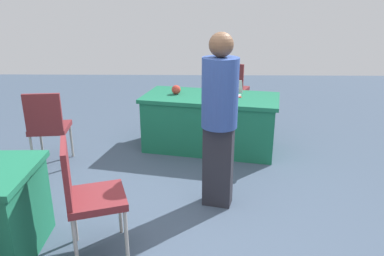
% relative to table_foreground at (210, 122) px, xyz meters
% --- Properties ---
extents(ground_plane, '(14.40, 14.40, 0.00)m').
position_rel_table_foreground_xyz_m(ground_plane, '(0.37, 1.95, -0.37)').
color(ground_plane, '#3D4C60').
extents(table_foreground, '(1.94, 1.22, 0.74)m').
position_rel_table_foreground_xyz_m(table_foreground, '(0.00, 0.00, 0.00)').
color(table_foreground, '#196647').
rests_on(table_foreground, ground).
extents(chair_tucked_right, '(0.57, 0.57, 0.96)m').
position_rel_table_foreground_xyz_m(chair_tucked_right, '(-0.43, -1.43, 0.18)').
color(chair_tucked_right, '#9E9993').
rests_on(chair_tucked_right, ground).
extents(chair_aisle, '(0.56, 0.56, 0.96)m').
position_rel_table_foreground_xyz_m(chair_aisle, '(1.03, 2.29, 0.18)').
color(chair_aisle, '#9E9993').
rests_on(chair_aisle, ground).
extents(chair_by_pillar, '(0.49, 0.49, 0.95)m').
position_rel_table_foreground_xyz_m(chair_by_pillar, '(1.98, 0.64, 0.17)').
color(chair_by_pillar, '#9E9993').
rests_on(chair_by_pillar, ground).
extents(person_presenter, '(0.41, 0.41, 1.70)m').
position_rel_table_foreground_xyz_m(person_presenter, '(-0.03, 1.50, 0.57)').
color(person_presenter, '#26262D').
rests_on(person_presenter, ground).
extents(laptop_silver, '(0.41, 0.39, 0.21)m').
position_rel_table_foreground_xyz_m(laptop_silver, '(-0.24, -0.04, 0.41)').
color(laptop_silver, silver).
rests_on(laptop_silver, table_foreground).
extents(yarn_ball, '(0.12, 0.12, 0.12)m').
position_rel_table_foreground_xyz_m(yarn_ball, '(0.47, -0.09, 0.43)').
color(yarn_ball, '#B2382D').
rests_on(yarn_ball, table_foreground).
extents(scissors_red, '(0.18, 0.08, 0.01)m').
position_rel_table_foreground_xyz_m(scissors_red, '(-0.32, 0.05, 0.37)').
color(scissors_red, red).
rests_on(scissors_red, table_foreground).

